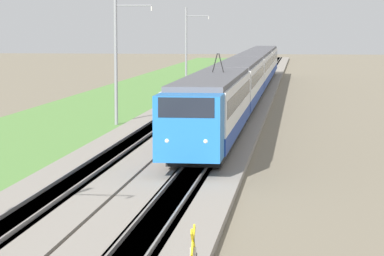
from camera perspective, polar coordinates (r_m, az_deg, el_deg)
ballast_main at (r=67.15m, az=-1.04°, el=0.90°), size 240.00×4.40×0.30m
ballast_adjacent at (r=66.68m, az=2.84°, el=0.85°), size 240.00×4.40×0.30m
track_main at (r=67.15m, az=-1.04°, el=0.90°), size 240.00×1.57×0.45m
track_adjacent at (r=66.68m, az=2.84°, el=0.86°), size 240.00×1.57×0.45m
grass_verge at (r=68.28m, az=-6.20°, el=0.87°), size 240.00×11.80×0.12m
passenger_train at (r=79.58m, az=3.51°, el=3.36°), size 85.12×2.92×5.09m
catenary_mast_mid at (r=59.94m, az=-4.76°, el=4.44°), size 0.22×2.56×8.84m
catenary_mast_far at (r=96.20m, az=-0.34°, el=5.12°), size 0.22×2.56×8.58m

